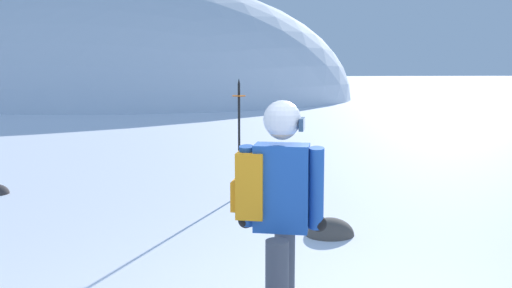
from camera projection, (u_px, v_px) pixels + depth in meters
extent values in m
ellipsoid|color=silver|center=(139.00, 99.00, 34.99)|extent=(28.11, 25.30, 15.21)
cylinder|color=#3D424C|center=(285.00, 274.00, 3.83)|extent=(0.15, 0.15, 0.82)
cube|color=#1E4C9E|center=(282.00, 187.00, 3.50)|extent=(0.41, 0.31, 0.58)
cylinder|color=#1E4C9E|center=(248.00, 186.00, 3.53)|extent=(0.15, 0.20, 0.57)
cylinder|color=#1E4C9E|center=(316.00, 189.00, 3.46)|extent=(0.15, 0.20, 0.57)
sphere|color=black|center=(246.00, 220.00, 3.61)|extent=(0.11, 0.11, 0.11)
sphere|color=black|center=(319.00, 224.00, 3.53)|extent=(0.11, 0.11, 0.11)
cube|color=orange|center=(252.00, 183.00, 3.53)|extent=(0.25, 0.32, 0.44)
cube|color=orange|center=(238.00, 194.00, 3.55)|extent=(0.11, 0.21, 0.20)
sphere|color=beige|center=(282.00, 124.00, 3.44)|extent=(0.21, 0.21, 0.21)
sphere|color=silver|center=(282.00, 119.00, 3.43)|extent=(0.25, 0.25, 0.25)
cube|color=navy|center=(302.00, 124.00, 3.42)|extent=(0.08, 0.17, 0.08)
cylinder|color=black|center=(239.00, 141.00, 7.89)|extent=(0.04, 0.04, 1.71)
cylinder|color=orange|center=(239.00, 96.00, 7.79)|extent=(0.20, 0.20, 0.02)
cone|color=black|center=(239.00, 81.00, 7.76)|extent=(0.04, 0.04, 0.08)
ellipsoid|color=#4C4742|center=(330.00, 235.00, 6.12)|extent=(0.57, 0.49, 0.40)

